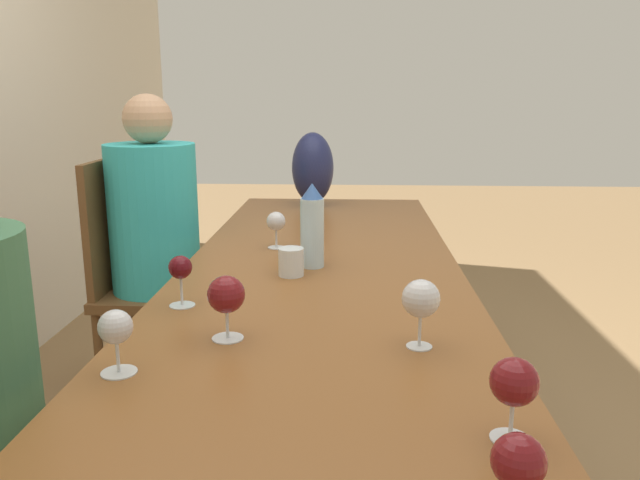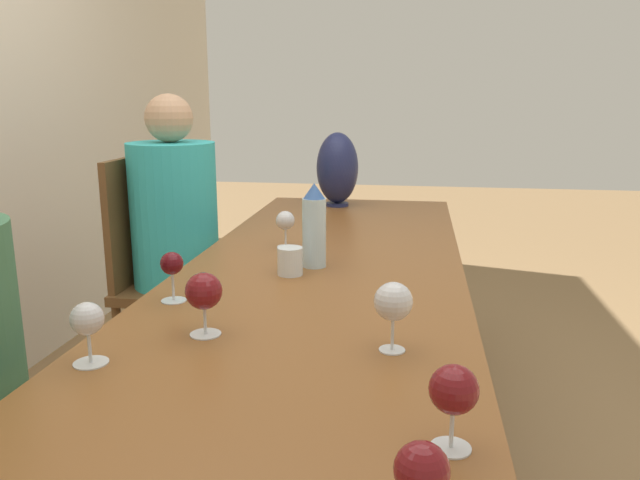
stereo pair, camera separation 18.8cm
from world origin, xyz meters
TOP-DOWN VIEW (x-y plane):
  - dining_table at (0.00, 0.00)m, footprint 2.87×0.87m
  - water_bottle at (0.15, 0.03)m, footprint 0.07×0.07m
  - water_tumbler at (0.05, 0.08)m, footprint 0.08×0.08m
  - vase at (1.24, 0.09)m, footprint 0.20×0.20m
  - wine_glass_0 at (-0.84, -0.35)m, footprint 0.08×0.08m
  - wine_glass_1 at (0.39, 0.17)m, footprint 0.07×0.07m
  - wine_glass_2 at (-0.48, -0.24)m, footprint 0.08×0.08m
  - wine_glass_3 at (-0.24, 0.34)m, footprint 0.07×0.07m
  - wine_glass_4 at (-0.45, 0.18)m, footprint 0.08×0.08m
  - wine_glass_5 at (-0.63, 0.36)m, footprint 0.07×0.07m
  - wine_glass_6 at (-1.05, -0.30)m, footprint 0.07×0.07m
  - chair_far at (0.68, 0.78)m, footprint 0.44×0.44m
  - person_far at (0.68, 0.69)m, footprint 0.35×0.35m

SIDE VIEW (x-z plane):
  - chair_far at x=0.68m, z-range 0.03..1.03m
  - dining_table at x=0.00m, z-range 0.30..1.03m
  - person_far at x=0.68m, z-range 0.04..1.30m
  - water_tumbler at x=0.05m, z-range 0.73..0.81m
  - wine_glass_5 at x=-0.63m, z-range 0.75..0.88m
  - wine_glass_1 at x=0.39m, z-range 0.75..0.88m
  - wine_glass_6 at x=-1.05m, z-range 0.75..0.89m
  - wine_glass_0 at x=-0.84m, z-range 0.75..0.89m
  - wine_glass_3 at x=-0.24m, z-range 0.76..0.89m
  - wine_glass_4 at x=-0.45m, z-range 0.75..0.90m
  - wine_glass_2 at x=-0.48m, z-range 0.76..0.91m
  - water_bottle at x=0.15m, z-range 0.72..0.99m
  - vase at x=1.24m, z-range 0.73..1.08m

